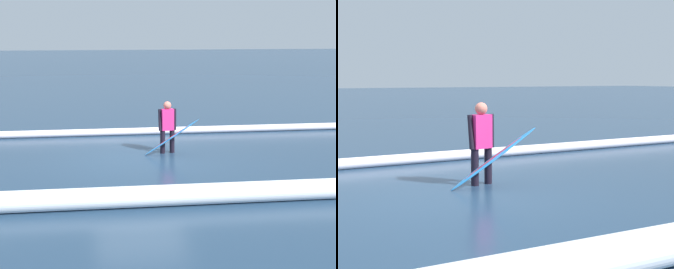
{
  "view_description": "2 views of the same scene",
  "coord_description": "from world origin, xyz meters",
  "views": [
    {
      "loc": [
        1.52,
        12.19,
        3.27
      ],
      "look_at": [
        -0.52,
        1.34,
        0.92
      ],
      "focal_mm": 49.98,
      "sensor_mm": 36.0,
      "label": 1
    },
    {
      "loc": [
        2.77,
        6.85,
        1.87
      ],
      "look_at": [
        -0.95,
        0.24,
        0.97
      ],
      "focal_mm": 49.66,
      "sensor_mm": 36.0,
      "label": 2
    }
  ],
  "objects": [
    {
      "name": "ground_plane",
      "position": [
        0.0,
        0.0,
        0.0
      ],
      "size": [
        191.96,
        191.96,
        0.0
      ],
      "primitive_type": "plane",
      "color": "navy"
    },
    {
      "name": "surfer",
      "position": [
        -0.84,
        -0.47,
        0.82
      ],
      "size": [
        0.52,
        0.23,
        1.47
      ],
      "rotation": [
        0.0,
        0.0,
        0.1
      ],
      "color": "black",
      "rests_on": "ground_plane"
    },
    {
      "name": "surfboard",
      "position": [
        -0.88,
        -0.09,
        0.52
      ],
      "size": [
        1.53,
        0.67,
        1.08
      ],
      "color": "#268CE5",
      "rests_on": "ground_plane"
    }
  ]
}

